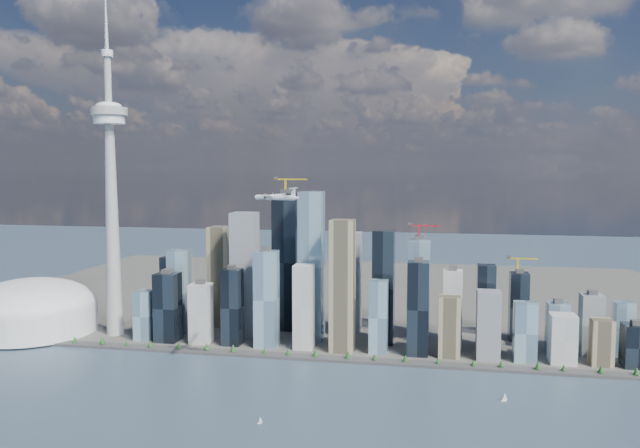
% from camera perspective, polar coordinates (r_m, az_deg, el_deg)
% --- Properties ---
extents(ground, '(4000.00, 4000.00, 0.00)m').
position_cam_1_polar(ground, '(677.19, -8.13, -18.22)').
color(ground, '#2E4250').
rests_on(ground, ground).
extents(seawall, '(1100.00, 22.00, 4.00)m').
position_cam_1_polar(seawall, '(901.95, -2.86, -12.00)').
color(seawall, '#383838').
rests_on(seawall, ground).
extents(land, '(1400.00, 900.00, 3.00)m').
position_cam_1_polar(land, '(1330.26, 1.76, -6.39)').
color(land, '#4C4C47').
rests_on(land, ground).
extents(shoreline_trees, '(960.53, 7.20, 8.80)m').
position_cam_1_polar(shoreline_trees, '(899.97, -2.86, -11.59)').
color(shoreline_trees, '#3F2D1E').
rests_on(shoreline_trees, seawall).
extents(skyscraper_cluster, '(736.00, 142.00, 250.46)m').
position_cam_1_polar(skyscraper_cluster, '(954.45, 1.86, -6.35)').
color(skyscraper_cluster, black).
rests_on(skyscraper_cluster, land).
extents(needle_tower, '(56.00, 56.00, 550.50)m').
position_cam_1_polar(needle_tower, '(1029.80, -18.57, 3.10)').
color(needle_tower, '#9E9E99').
rests_on(needle_tower, land).
extents(dome_stadium, '(200.00, 200.00, 86.00)m').
position_cam_1_polar(dome_stadium, '(1120.26, -24.83, -7.09)').
color(dome_stadium, silver).
rests_on(dome_stadium, land).
extents(airplane, '(61.42, 54.59, 15.03)m').
position_cam_1_polar(airplane, '(751.67, -4.07, 2.49)').
color(airplane, white).
rests_on(airplane, ground).
extents(sailboat_west, '(5.67, 3.45, 8.09)m').
position_cam_1_polar(sailboat_west, '(690.20, -5.50, -17.49)').
color(sailboat_west, white).
rests_on(sailboat_west, ground).
extents(sailboat_east, '(7.81, 3.72, 10.84)m').
position_cam_1_polar(sailboat_east, '(775.09, 16.51, -15.02)').
color(sailboat_east, white).
rests_on(sailboat_east, ground).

